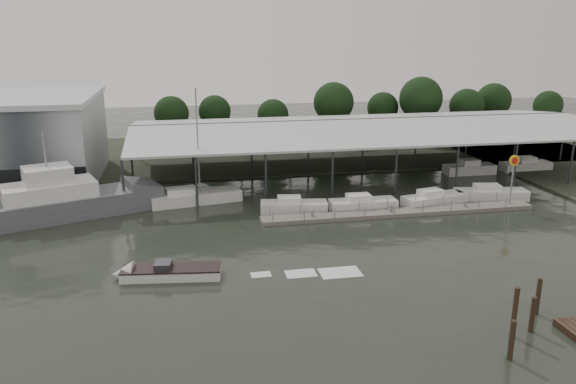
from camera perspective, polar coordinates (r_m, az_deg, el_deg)
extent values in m
plane|color=#262C24|center=(44.17, -2.13, -7.49)|extent=(200.00, 200.00, 0.00)
cube|color=#353C2D|center=(84.10, -6.63, 3.90)|extent=(140.00, 30.00, 0.30)
cube|color=#313336|center=(72.68, 7.72, 7.30)|extent=(58.00, 0.40, 0.30)
cylinder|color=#313336|center=(58.74, -16.38, 0.71)|extent=(0.24, 0.24, 5.50)
cylinder|color=#313336|center=(81.12, -15.05, 4.92)|extent=(0.24, 0.24, 5.50)
cylinder|color=#313336|center=(96.27, 22.05, 5.98)|extent=(0.24, 0.24, 5.50)
cube|color=slate|center=(57.05, 11.31, -2.07)|extent=(28.00, 2.00, 0.40)
cylinder|color=gray|center=(52.57, -1.54, -2.63)|extent=(0.10, 0.10, 1.20)
cylinder|color=gray|center=(63.59, 21.94, -0.49)|extent=(0.10, 0.10, 1.20)
cube|color=gray|center=(56.53, 10.40, -1.65)|extent=(0.30, 0.30, 0.70)
cylinder|color=gray|center=(61.90, 21.77, 0.73)|extent=(0.16, 0.16, 5.00)
cylinder|color=yellow|center=(61.34, 22.01, 2.98)|extent=(1.10, 0.12, 1.10)
cylinder|color=red|center=(61.28, 22.04, 2.97)|extent=(0.70, 0.05, 0.70)
cube|color=#A0968D|center=(105.90, 24.53, 6.11)|extent=(10.00, 8.00, 4.00)
cube|color=#5B5F65|center=(59.38, -21.86, -1.51)|extent=(18.49, 10.85, 2.40)
cube|color=#5B5F65|center=(60.73, -14.67, 0.50)|extent=(4.84, 5.64, 1.84)
cube|color=white|center=(58.76, -23.06, 0.00)|extent=(9.31, 6.77, 1.80)
cube|color=white|center=(58.35, -23.24, 1.61)|extent=(5.25, 4.79, 1.61)
cylinder|color=gray|center=(57.85, -23.50, 3.91)|extent=(0.18, 0.18, 3.50)
cube|color=white|center=(60.47, -9.34, -0.63)|extent=(9.89, 4.36, 1.40)
cube|color=white|center=(59.93, -10.81, 0.04)|extent=(3.35, 2.34, 0.80)
cylinder|color=gray|center=(59.15, -9.15, 5.00)|extent=(0.16, 0.16, 11.20)
cylinder|color=gray|center=(59.85, -10.56, 0.53)|extent=(3.46, 0.78, 0.12)
cube|color=white|center=(42.90, -11.75, -8.06)|extent=(7.46, 2.91, 0.90)
cone|color=white|center=(43.55, -16.44, -8.02)|extent=(1.84, 2.19, 2.00)
cube|color=black|center=(42.74, -11.78, -7.57)|extent=(7.47, 2.97, 0.12)
cube|color=#313336|center=(42.73, -12.58, -7.26)|extent=(1.37, 1.54, 0.50)
cube|color=silver|center=(42.60, -2.76, -8.39)|extent=(2.30, 1.50, 0.04)
cube|color=silver|center=(42.73, 1.30, -8.29)|extent=(3.10, 2.00, 0.04)
cube|color=silver|center=(43.08, 5.32, -8.15)|extent=(3.90, 2.50, 0.04)
cube|color=white|center=(56.68, 0.60, -1.54)|extent=(6.97, 3.23, 1.10)
cube|color=white|center=(56.35, 0.11, -0.80)|extent=(2.57, 1.96, 0.70)
cube|color=white|center=(57.89, 7.61, -1.31)|extent=(6.87, 2.30, 1.10)
cube|color=white|center=(57.50, 7.17, -0.58)|extent=(2.42, 1.64, 0.70)
cube|color=white|center=(61.06, 14.65, -0.78)|extent=(7.35, 3.62, 1.10)
cube|color=white|center=(60.63, 14.28, -0.09)|extent=(2.75, 2.08, 0.70)
cube|color=white|center=(64.90, 19.90, -0.24)|extent=(7.98, 3.55, 1.10)
cube|color=white|center=(64.44, 19.58, 0.42)|extent=(2.94, 2.07, 0.70)
cylinder|color=#37261B|center=(37.85, 23.54, -11.73)|extent=(0.32, 0.32, 2.87)
cylinder|color=#37261B|center=(34.44, 21.73, -14.25)|extent=(0.32, 0.32, 3.01)
cylinder|color=#37261B|center=(36.66, 21.99, -11.67)|extent=(0.32, 0.32, 3.78)
cylinder|color=#37261B|center=(40.06, 24.01, -10.04)|extent=(0.32, 0.32, 3.10)
cylinder|color=black|center=(89.99, -11.63, 5.66)|extent=(0.50, 0.50, 3.83)
sphere|color=#183315|center=(89.45, -11.76, 7.83)|extent=(5.37, 5.37, 5.37)
cylinder|color=black|center=(92.45, -7.38, 6.08)|extent=(0.50, 0.50, 3.70)
sphere|color=#183315|center=(91.94, -7.46, 8.13)|extent=(5.19, 5.19, 5.19)
cylinder|color=black|center=(89.61, -1.52, 5.84)|extent=(0.50, 0.50, 3.53)
sphere|color=#183315|center=(89.10, -1.54, 7.85)|extent=(4.94, 4.94, 4.94)
cylinder|color=black|center=(92.64, 4.60, 6.48)|extent=(0.50, 0.50, 4.66)
sphere|color=#183315|center=(92.04, 4.66, 9.06)|extent=(6.52, 6.52, 6.52)
cylinder|color=black|center=(97.25, 9.51, 6.49)|extent=(0.50, 0.50, 3.73)
sphere|color=#183315|center=(96.76, 9.60, 8.45)|extent=(5.22, 5.22, 5.22)
cylinder|color=black|center=(95.93, 13.17, 6.56)|extent=(0.50, 0.50, 5.02)
sphere|color=#183315|center=(95.33, 13.34, 9.24)|extent=(7.03, 7.03, 7.03)
cylinder|color=black|center=(99.13, 17.51, 6.25)|extent=(0.50, 0.50, 4.05)
sphere|color=#183315|center=(98.63, 17.69, 8.33)|extent=(5.68, 5.68, 5.68)
cylinder|color=black|center=(105.26, 19.94, 6.63)|extent=(0.50, 0.50, 4.30)
sphere|color=#183315|center=(104.76, 20.14, 8.71)|extent=(6.02, 6.02, 6.02)
cylinder|color=black|center=(110.70, 24.71, 6.36)|extent=(0.50, 0.50, 3.60)
sphere|color=#183315|center=(110.29, 24.91, 8.02)|extent=(5.04, 5.04, 5.04)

